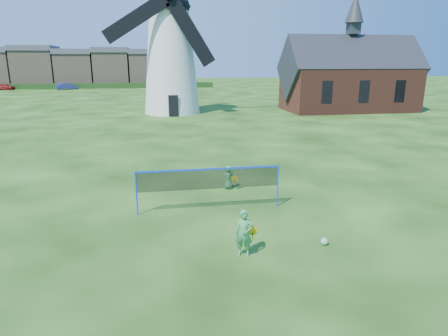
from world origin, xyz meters
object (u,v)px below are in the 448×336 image
at_px(badminton_net, 209,180).
at_px(car_right, 66,86).
at_px(player_boy, 229,177).
at_px(play_ball, 324,241).
at_px(car_left, 5,87).
at_px(player_girl, 244,233).
at_px(windmill, 171,54).
at_px(chapel, 349,79).

xyz_separation_m(badminton_net, car_right, (-18.09, 63.85, -0.53)).
xyz_separation_m(player_boy, play_ball, (1.81, -5.51, -0.37)).
bearing_deg(badminton_net, car_left, 114.09).
distance_m(play_ball, car_left, 74.51).
distance_m(player_girl, car_right, 69.83).
bearing_deg(windmill, chapel, -2.69).
bearing_deg(player_girl, car_right, 125.69).
bearing_deg(car_right, badminton_net, 175.98).
height_order(chapel, player_girl, chapel).
relative_size(play_ball, car_right, 0.06).
bearing_deg(chapel, car_right, 133.99).
bearing_deg(player_boy, car_left, -66.05).
bearing_deg(player_girl, car_left, 133.60).
distance_m(chapel, car_left, 60.59).
bearing_deg(play_ball, player_boy, 108.22).
relative_size(player_girl, car_right, 0.36).
height_order(badminton_net, player_girl, badminton_net).
height_order(windmill, car_right, windmill).
height_order(chapel, player_boy, chapel).
bearing_deg(windmill, play_ball, -84.13).
height_order(play_ball, car_left, car_left).
height_order(badminton_net, car_right, badminton_net).
relative_size(chapel, player_girl, 10.47).
bearing_deg(player_girl, windmill, 111.54).
relative_size(player_girl, player_boy, 1.37).
bearing_deg(car_right, car_left, 68.14).
distance_m(player_girl, car_left, 73.72).
distance_m(chapel, player_boy, 29.55).
bearing_deg(chapel, badminton_net, -125.03).
bearing_deg(play_ball, badminton_net, 132.03).
bearing_deg(car_left, car_right, -74.63).
xyz_separation_m(badminton_net, player_girl, (0.49, -3.47, -0.48)).
height_order(player_girl, car_left, player_girl).
height_order(windmill, chapel, windmill).
xyz_separation_m(chapel, car_left, (-47.03, 38.09, -2.70)).
height_order(player_boy, play_ball, player_boy).
relative_size(windmill, chapel, 1.22).
distance_m(player_boy, car_right, 64.50).
distance_m(badminton_net, car_left, 70.35).
bearing_deg(badminton_net, windmill, 90.40).
relative_size(windmill, player_boy, 17.39).
bearing_deg(chapel, play_ball, -117.67).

